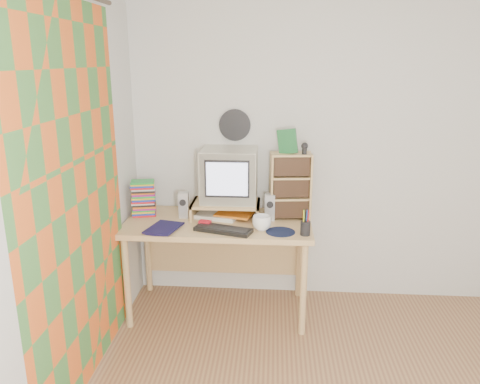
% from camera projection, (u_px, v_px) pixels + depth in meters
% --- Properties ---
extents(back_wall, '(3.50, 0.00, 3.50)m').
position_uv_depth(back_wall, '(353.00, 149.00, 3.68)').
color(back_wall, silver).
rests_on(back_wall, floor).
extents(left_wall, '(0.00, 3.50, 3.50)m').
position_uv_depth(left_wall, '(24.00, 214.00, 2.13)').
color(left_wall, silver).
rests_on(left_wall, floor).
extents(curtain, '(0.00, 2.20, 2.20)m').
position_uv_depth(curtain, '(77.00, 204.00, 2.61)').
color(curtain, orange).
rests_on(curtain, left_wall).
extents(wall_disc, '(0.25, 0.02, 0.25)m').
position_uv_depth(wall_disc, '(235.00, 125.00, 3.68)').
color(wall_disc, black).
rests_on(wall_disc, back_wall).
extents(desk, '(1.40, 0.70, 0.75)m').
position_uv_depth(desk, '(219.00, 235.00, 3.63)').
color(desk, tan).
rests_on(desk, floor).
extents(monitor_riser, '(0.52, 0.30, 0.12)m').
position_uv_depth(monitor_riser, '(226.00, 205.00, 3.60)').
color(monitor_riser, tan).
rests_on(monitor_riser, desk).
extents(crt_monitor, '(0.42, 0.42, 0.40)m').
position_uv_depth(crt_monitor, '(229.00, 175.00, 3.59)').
color(crt_monitor, beige).
rests_on(crt_monitor, monitor_riser).
extents(speaker_left, '(0.08, 0.08, 0.20)m').
position_uv_depth(speaker_left, '(184.00, 205.00, 3.60)').
color(speaker_left, '#B0B0B5').
rests_on(speaker_left, desk).
extents(speaker_right, '(0.08, 0.08, 0.20)m').
position_uv_depth(speaker_right, '(270.00, 207.00, 3.54)').
color(speaker_right, '#B0B0B5').
rests_on(speaker_right, desk).
extents(keyboard, '(0.43, 0.25, 0.03)m').
position_uv_depth(keyboard, '(223.00, 230.00, 3.32)').
color(keyboard, black).
rests_on(keyboard, desk).
extents(dvd_stack, '(0.20, 0.16, 0.25)m').
position_uv_depth(dvd_stack, '(144.00, 200.00, 3.64)').
color(dvd_stack, brown).
rests_on(dvd_stack, desk).
extents(cd_rack, '(0.32, 0.19, 0.51)m').
position_uv_depth(cd_rack, '(290.00, 186.00, 3.54)').
color(cd_rack, tan).
rests_on(cd_rack, desk).
extents(mug, '(0.17, 0.17, 0.11)m').
position_uv_depth(mug, '(262.00, 223.00, 3.34)').
color(mug, white).
rests_on(mug, desk).
extents(diary, '(0.28, 0.24, 0.05)m').
position_uv_depth(diary, '(151.00, 225.00, 3.38)').
color(diary, '#13103C').
rests_on(diary, desk).
extents(mousepad, '(0.23, 0.23, 0.00)m').
position_uv_depth(mousepad, '(280.00, 232.00, 3.31)').
color(mousepad, black).
rests_on(mousepad, desk).
extents(pen_cup, '(0.08, 0.08, 0.14)m').
position_uv_depth(pen_cup, '(305.00, 225.00, 3.24)').
color(pen_cup, black).
rests_on(pen_cup, desk).
extents(papers, '(0.36, 0.30, 0.04)m').
position_uv_depth(papers, '(225.00, 214.00, 3.63)').
color(papers, silver).
rests_on(papers, desk).
extents(red_box, '(0.09, 0.07, 0.04)m').
position_uv_depth(red_box, '(205.00, 224.00, 3.42)').
color(red_box, red).
rests_on(red_box, desk).
extents(game_box, '(0.14, 0.06, 0.18)m').
position_uv_depth(game_box, '(287.00, 141.00, 3.45)').
color(game_box, '#1B602E').
rests_on(game_box, cd_rack).
extents(webcam, '(0.06, 0.06, 0.09)m').
position_uv_depth(webcam, '(305.00, 148.00, 3.43)').
color(webcam, black).
rests_on(webcam, cd_rack).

